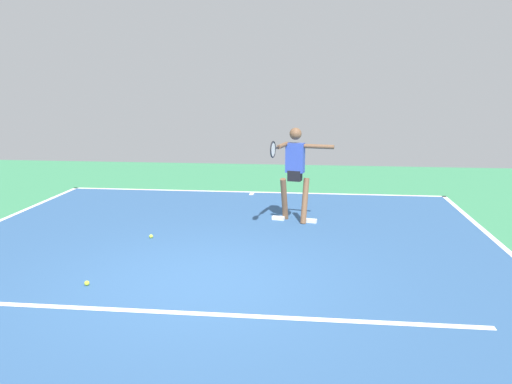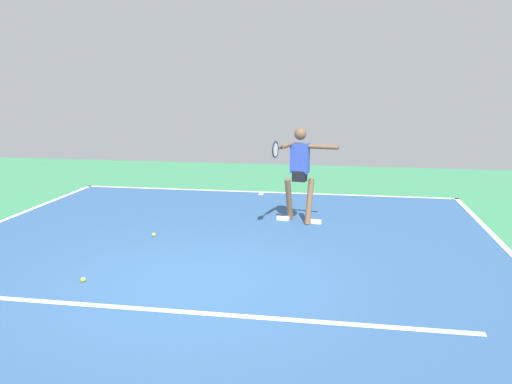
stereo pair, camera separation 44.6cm
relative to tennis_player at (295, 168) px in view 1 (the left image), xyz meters
name	(u,v)px [view 1 (the left image)]	position (x,y,z in m)	size (l,w,h in m)	color
ground_plane	(201,282)	(1.12, 3.23, -1.05)	(20.93, 20.93, 0.00)	#388456
court_surface	(201,282)	(1.12, 3.23, -1.04)	(9.20, 11.91, 0.00)	#2D5484
court_line_baseline_near	(253,192)	(1.12, -2.68, -1.04)	(9.20, 0.10, 0.01)	white
court_line_service	(183,313)	(1.12, 4.19, -1.04)	(6.90, 0.10, 0.01)	white
court_line_centre_mark	(252,194)	(1.12, -2.48, -1.04)	(0.10, 0.30, 0.01)	white
tennis_player	(295,168)	(0.00, 0.00, 0.00)	(1.16, 1.22, 1.81)	brown
tennis_ball_near_service_line	(87,283)	(2.57, 3.52, -1.01)	(0.07, 0.07, 0.07)	#CCE033
tennis_ball_by_sideline	(151,236)	(2.40, 1.36, -1.01)	(0.07, 0.07, 0.07)	#C6E53D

